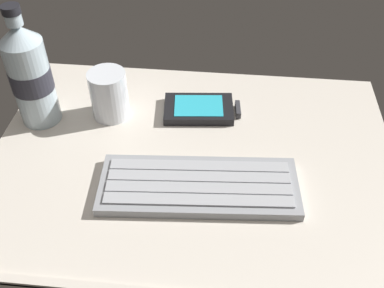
% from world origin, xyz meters
% --- Properties ---
extents(ground_plane, '(0.64, 0.48, 0.03)m').
position_xyz_m(ground_plane, '(0.00, -0.00, -0.01)').
color(ground_plane, beige).
extents(keyboard, '(0.30, 0.13, 0.02)m').
position_xyz_m(keyboard, '(0.02, -0.06, 0.01)').
color(keyboard, '#93969B').
rests_on(keyboard, ground_plane).
extents(handheld_device, '(0.13, 0.09, 0.02)m').
position_xyz_m(handheld_device, '(0.01, 0.12, 0.01)').
color(handheld_device, black).
rests_on(handheld_device, ground_plane).
extents(juice_cup, '(0.06, 0.06, 0.09)m').
position_xyz_m(juice_cup, '(-0.15, 0.09, 0.04)').
color(juice_cup, silver).
rests_on(juice_cup, ground_plane).
extents(water_bottle, '(0.07, 0.07, 0.21)m').
position_xyz_m(water_bottle, '(-0.27, 0.07, 0.09)').
color(water_bottle, silver).
rests_on(water_bottle, ground_plane).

